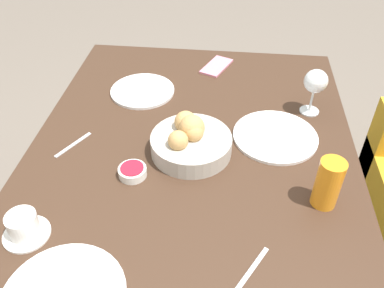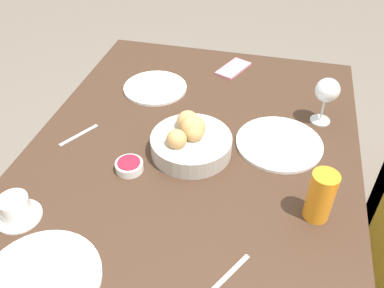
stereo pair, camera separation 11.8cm
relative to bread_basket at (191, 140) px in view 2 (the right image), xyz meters
name	(u,v)px [view 2 (the right image)]	position (x,y,z in m)	size (l,w,h in m)	color
dining_table	(184,192)	(0.09, 0.00, -0.12)	(1.47, 0.98, 0.73)	#3D281C
bread_basket	(191,140)	(0.00, 0.00, 0.00)	(0.24, 0.24, 0.12)	#B2ADA3
plate_near_left	(155,88)	(-0.30, -0.21, -0.04)	(0.23, 0.23, 0.01)	white
plate_near_right	(41,280)	(0.50, -0.21, -0.04)	(0.26, 0.26, 0.01)	white
plate_far_center	(279,143)	(-0.09, 0.25, -0.04)	(0.26, 0.26, 0.01)	white
juice_glass	(321,196)	(0.16, 0.36, 0.03)	(0.06, 0.06, 0.14)	orange
wine_glass	(327,92)	(-0.24, 0.37, 0.07)	(0.08, 0.08, 0.16)	silver
coffee_cup	(16,209)	(0.35, -0.36, -0.01)	(0.11, 0.11, 0.07)	white
jam_bowl_berry	(129,166)	(0.12, -0.15, -0.03)	(0.08, 0.08, 0.03)	white
fork_silver	(221,282)	(0.40, 0.17, -0.04)	(0.16, 0.10, 0.00)	#B7B7BC
spoon_coffee	(79,135)	(0.01, -0.36, -0.04)	(0.13, 0.08, 0.00)	#B7B7BC
cell_phone	(233,68)	(-0.51, 0.04, -0.04)	(0.17, 0.13, 0.01)	pink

